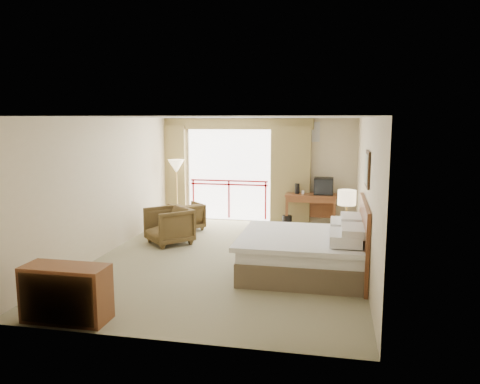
% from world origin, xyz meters
% --- Properties ---
extents(floor, '(7.00, 7.00, 0.00)m').
position_xyz_m(floor, '(0.00, 0.00, 0.00)').
color(floor, '#837D5B').
rests_on(floor, ground).
extents(ceiling, '(7.00, 7.00, 0.00)m').
position_xyz_m(ceiling, '(0.00, 0.00, 2.70)').
color(ceiling, white).
rests_on(ceiling, wall_back).
extents(wall_back, '(5.00, 0.00, 5.00)m').
position_xyz_m(wall_back, '(0.00, 3.50, 1.35)').
color(wall_back, beige).
rests_on(wall_back, ground).
extents(wall_front, '(5.00, 0.00, 5.00)m').
position_xyz_m(wall_front, '(0.00, -3.50, 1.35)').
color(wall_front, beige).
rests_on(wall_front, ground).
extents(wall_left, '(0.00, 7.00, 7.00)m').
position_xyz_m(wall_left, '(-2.50, 0.00, 1.35)').
color(wall_left, beige).
rests_on(wall_left, ground).
extents(wall_right, '(0.00, 7.00, 7.00)m').
position_xyz_m(wall_right, '(2.50, 0.00, 1.35)').
color(wall_right, beige).
rests_on(wall_right, ground).
extents(balcony_door, '(2.40, 0.00, 2.40)m').
position_xyz_m(balcony_door, '(-0.80, 3.48, 1.20)').
color(balcony_door, white).
rests_on(balcony_door, wall_back).
extents(balcony_railing, '(2.09, 0.03, 1.02)m').
position_xyz_m(balcony_railing, '(-0.80, 3.46, 0.81)').
color(balcony_railing, '#A80E13').
rests_on(balcony_railing, wall_back).
extents(curtain_left, '(1.00, 0.26, 2.50)m').
position_xyz_m(curtain_left, '(-2.45, 3.35, 1.25)').
color(curtain_left, olive).
rests_on(curtain_left, wall_back).
extents(curtain_right, '(1.00, 0.26, 2.50)m').
position_xyz_m(curtain_right, '(0.85, 3.35, 1.25)').
color(curtain_right, olive).
rests_on(curtain_right, wall_back).
extents(valance, '(4.40, 0.22, 0.28)m').
position_xyz_m(valance, '(-0.80, 3.38, 2.55)').
color(valance, olive).
rests_on(valance, wall_back).
extents(hvac_vent, '(0.50, 0.04, 0.50)m').
position_xyz_m(hvac_vent, '(1.30, 3.47, 2.35)').
color(hvac_vent, silver).
rests_on(hvac_vent, wall_back).
extents(bed, '(2.13, 2.06, 0.97)m').
position_xyz_m(bed, '(1.50, -0.60, 0.38)').
color(bed, brown).
rests_on(bed, floor).
extents(headboard, '(0.06, 2.10, 1.30)m').
position_xyz_m(headboard, '(2.46, -0.60, 0.65)').
color(headboard, brown).
rests_on(headboard, wall_right).
extents(framed_art, '(0.04, 0.72, 0.60)m').
position_xyz_m(framed_art, '(2.47, -0.60, 1.85)').
color(framed_art, black).
rests_on(framed_art, wall_right).
extents(nightstand, '(0.46, 0.54, 0.61)m').
position_xyz_m(nightstand, '(2.20, 0.81, 0.31)').
color(nightstand, brown).
rests_on(nightstand, floor).
extents(table_lamp, '(0.36, 0.36, 0.64)m').
position_xyz_m(table_lamp, '(2.20, 0.86, 1.11)').
color(table_lamp, tan).
rests_on(table_lamp, nightstand).
extents(phone, '(0.20, 0.17, 0.07)m').
position_xyz_m(phone, '(2.15, 0.66, 0.65)').
color(phone, black).
rests_on(phone, nightstand).
extents(desk, '(1.26, 0.61, 0.82)m').
position_xyz_m(desk, '(1.39, 3.12, 0.64)').
color(desk, brown).
rests_on(desk, floor).
extents(tv, '(0.47, 0.37, 0.42)m').
position_xyz_m(tv, '(1.69, 3.05, 1.03)').
color(tv, black).
rests_on(tv, desk).
extents(coffee_maker, '(0.12, 0.12, 0.26)m').
position_xyz_m(coffee_maker, '(1.04, 3.06, 0.95)').
color(coffee_maker, black).
rests_on(coffee_maker, desk).
extents(cup, '(0.07, 0.07, 0.10)m').
position_xyz_m(cup, '(1.19, 3.01, 0.87)').
color(cup, white).
rests_on(cup, desk).
extents(wastebasket, '(0.29, 0.29, 0.30)m').
position_xyz_m(wastebasket, '(0.82, 2.84, 0.15)').
color(wastebasket, black).
rests_on(wastebasket, floor).
extents(armchair_far, '(1.01, 1.01, 0.66)m').
position_xyz_m(armchair_far, '(-1.56, 2.12, 0.00)').
color(armchair_far, '#45341B').
rests_on(armchair_far, floor).
extents(armchair_near, '(1.21, 1.21, 0.79)m').
position_xyz_m(armchair_near, '(-1.52, 0.80, 0.00)').
color(armchair_near, '#45341B').
rests_on(armchair_near, floor).
extents(side_table, '(0.48, 0.48, 0.52)m').
position_xyz_m(side_table, '(-1.82, 1.66, 0.36)').
color(side_table, black).
rests_on(side_table, floor).
extents(book, '(0.19, 0.25, 0.02)m').
position_xyz_m(book, '(-1.82, 1.66, 0.53)').
color(book, white).
rests_on(book, side_table).
extents(floor_lamp, '(0.42, 0.42, 1.64)m').
position_xyz_m(floor_lamp, '(-2.04, 2.83, 1.41)').
color(floor_lamp, tan).
rests_on(floor_lamp, floor).
extents(dresser, '(1.13, 0.48, 0.76)m').
position_xyz_m(dresser, '(-1.51, -3.20, 0.38)').
color(dresser, brown).
rests_on(dresser, floor).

